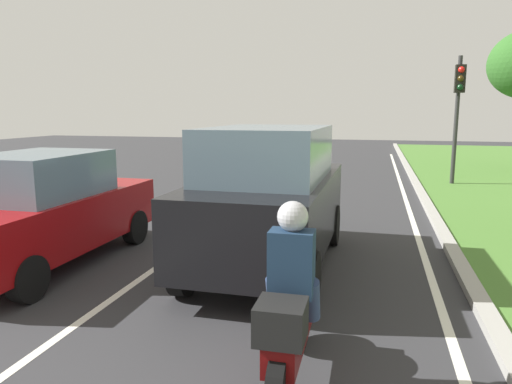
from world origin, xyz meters
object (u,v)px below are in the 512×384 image
motorcycle (290,328)px  rider_person (292,261)px  car_sedan_left_lane (44,210)px  traffic_light_near_right (458,100)px  car_suv_ahead (270,197)px

motorcycle → rider_person: size_ratio=1.63×
car_sedan_left_lane → traffic_light_near_right: traffic_light_near_right is taller
car_sedan_left_lane → traffic_light_near_right: bearing=53.5°
motorcycle → car_sedan_left_lane: bearing=150.6°
car_suv_ahead → traffic_light_near_right: 10.85m
rider_person → motorcycle: bearing=-89.4°
car_sedan_left_lane → motorcycle: (4.54, -2.50, -0.35)m
rider_person → car_sedan_left_lane: bearing=151.1°
rider_person → traffic_light_near_right: traffic_light_near_right is taller
motorcycle → rider_person: bearing=90.6°
rider_person → traffic_light_near_right: bearing=75.3°
car_suv_ahead → rider_person: (0.93, -3.23, 0.02)m
car_sedan_left_lane → motorcycle: bearing=-29.0°
rider_person → traffic_light_near_right: size_ratio=0.27×
motorcycle → car_suv_ahead: bearing=105.3°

